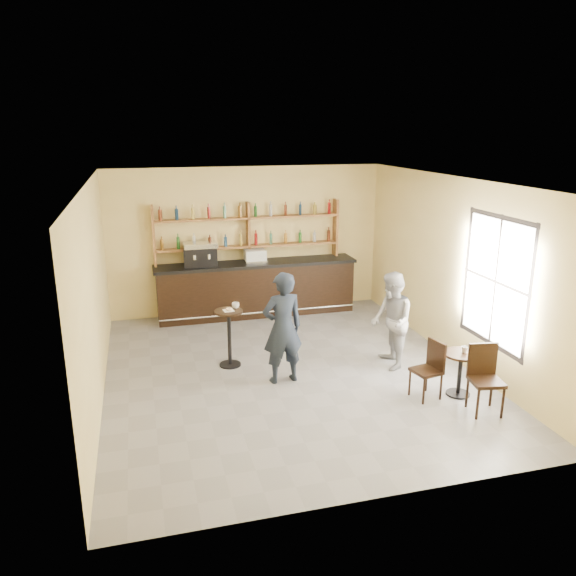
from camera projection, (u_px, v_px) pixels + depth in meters
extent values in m
plane|color=slate|center=(289.00, 372.00, 9.51)|extent=(7.00, 7.00, 0.00)
plane|color=white|center=(289.00, 181.00, 8.63)|extent=(7.00, 7.00, 0.00)
plane|color=#F5DB8B|center=(247.00, 240.00, 12.32)|extent=(7.00, 0.00, 7.00)
plane|color=#F5DB8B|center=(377.00, 368.00, 5.82)|extent=(7.00, 0.00, 7.00)
plane|color=#F5DB8B|center=(94.00, 295.00, 8.32)|extent=(0.00, 7.00, 7.00)
plane|color=#F5DB8B|center=(454.00, 270.00, 9.82)|extent=(0.00, 7.00, 7.00)
plane|color=white|center=(496.00, 282.00, 8.68)|extent=(0.00, 2.00, 2.00)
cube|color=white|center=(229.00, 310.00, 9.51)|extent=(0.19, 0.19, 0.00)
torus|color=#E4A453|center=(229.00, 309.00, 9.50)|extent=(0.14, 0.14, 0.04)
imported|color=white|center=(236.00, 305.00, 9.63)|extent=(0.17, 0.17, 0.10)
imported|color=black|center=(283.00, 328.00, 8.94)|extent=(0.72, 0.52, 1.84)
imported|color=white|center=(465.00, 350.00, 8.53)|extent=(0.13, 0.13, 0.10)
imported|color=#98989D|center=(391.00, 321.00, 9.51)|extent=(0.75, 0.90, 1.68)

